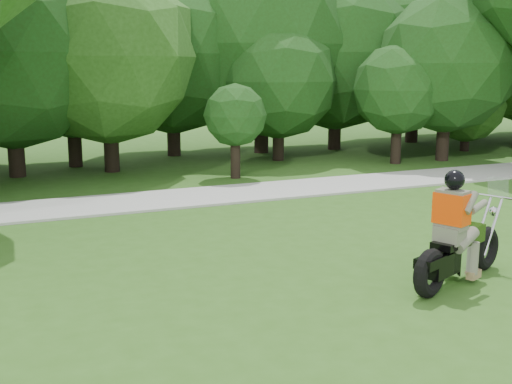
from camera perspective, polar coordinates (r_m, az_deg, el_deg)
walkway at (r=17.60m, az=4.57°, el=0.41°), size 60.00×2.20×0.06m
tree_line at (r=23.80m, az=-0.81°, el=11.96°), size 41.29×12.51×7.68m
chopper_motorcycle at (r=10.26m, az=17.38°, el=-4.33°), size 2.46×1.35×1.82m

